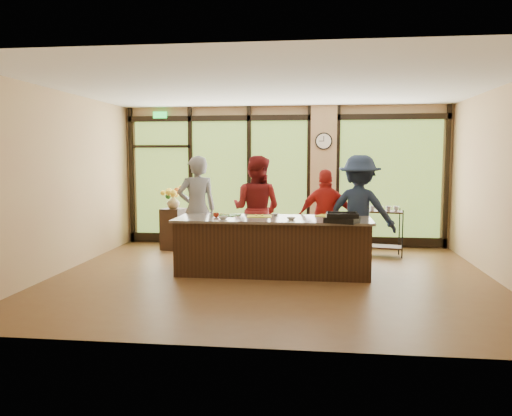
% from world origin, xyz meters
% --- Properties ---
extents(floor, '(7.00, 7.00, 0.00)m').
position_xyz_m(floor, '(0.00, 0.00, 0.00)').
color(floor, brown).
rests_on(floor, ground).
extents(ceiling, '(7.00, 7.00, 0.00)m').
position_xyz_m(ceiling, '(0.00, 0.00, 3.00)').
color(ceiling, silver).
rests_on(ceiling, back_wall).
extents(back_wall, '(7.00, 0.00, 7.00)m').
position_xyz_m(back_wall, '(0.00, 3.00, 1.50)').
color(back_wall, tan).
rests_on(back_wall, floor).
extents(left_wall, '(0.00, 6.00, 6.00)m').
position_xyz_m(left_wall, '(-3.50, 0.00, 1.50)').
color(left_wall, tan).
rests_on(left_wall, floor).
extents(right_wall, '(0.00, 6.00, 6.00)m').
position_xyz_m(right_wall, '(3.50, 0.00, 1.50)').
color(right_wall, tan).
rests_on(right_wall, floor).
extents(window_wall, '(6.90, 0.12, 3.00)m').
position_xyz_m(window_wall, '(0.16, 2.95, 1.39)').
color(window_wall, tan).
rests_on(window_wall, floor).
extents(island_base, '(3.10, 1.00, 0.88)m').
position_xyz_m(island_base, '(0.00, 0.30, 0.44)').
color(island_base, black).
rests_on(island_base, floor).
extents(countertop, '(3.20, 1.10, 0.04)m').
position_xyz_m(countertop, '(0.00, 0.30, 0.90)').
color(countertop, '#6C6459').
rests_on(countertop, island_base).
extents(wall_clock, '(0.36, 0.04, 0.36)m').
position_xyz_m(wall_clock, '(0.85, 2.87, 2.25)').
color(wall_clock, black).
rests_on(wall_clock, window_wall).
extents(cook_left, '(0.84, 0.71, 1.94)m').
position_xyz_m(cook_left, '(-1.45, 1.03, 0.97)').
color(cook_left, slate).
rests_on(cook_left, floor).
extents(cook_midleft, '(1.12, 0.98, 1.94)m').
position_xyz_m(cook_midleft, '(-0.37, 1.15, 0.97)').
color(cook_midleft, maroon).
rests_on(cook_midleft, floor).
extents(cook_midright, '(1.03, 0.50, 1.70)m').
position_xyz_m(cook_midright, '(0.88, 1.08, 0.85)').
color(cook_midright, '#B0201B').
rests_on(cook_midright, floor).
extents(cook_right, '(1.40, 1.02, 1.95)m').
position_xyz_m(cook_right, '(1.45, 1.00, 0.98)').
color(cook_right, '#192339').
rests_on(cook_right, floor).
extents(roasting_pan, '(0.57, 0.51, 0.08)m').
position_xyz_m(roasting_pan, '(1.10, -0.17, 0.96)').
color(roasting_pan, black).
rests_on(roasting_pan, countertop).
extents(mixing_bowl, '(0.41, 0.41, 0.08)m').
position_xyz_m(mixing_bowl, '(1.11, 0.10, 0.96)').
color(mixing_bowl, silver).
rests_on(mixing_bowl, countertop).
extents(cutting_board_left, '(0.51, 0.44, 0.01)m').
position_xyz_m(cutting_board_left, '(-0.83, 0.60, 0.93)').
color(cutting_board_left, '#407C2D').
rests_on(cutting_board_left, countertop).
extents(cutting_board_center, '(0.43, 0.34, 0.01)m').
position_xyz_m(cutting_board_center, '(-0.24, 0.46, 0.93)').
color(cutting_board_center, yellow).
rests_on(cutting_board_center, countertop).
extents(cutting_board_right, '(0.52, 0.46, 0.01)m').
position_xyz_m(cutting_board_right, '(0.94, 0.65, 0.93)').
color(cutting_board_right, yellow).
rests_on(cutting_board_right, countertop).
extents(prep_bowl_near, '(0.16, 0.16, 0.05)m').
position_xyz_m(prep_bowl_near, '(-0.79, 0.05, 0.94)').
color(prep_bowl_near, silver).
rests_on(prep_bowl_near, countertop).
extents(prep_bowl_mid, '(0.15, 0.15, 0.04)m').
position_xyz_m(prep_bowl_mid, '(0.31, 0.09, 0.94)').
color(prep_bowl_mid, silver).
rests_on(prep_bowl_mid, countertop).
extents(prep_bowl_far, '(0.13, 0.13, 0.03)m').
position_xyz_m(prep_bowl_far, '(0.01, 0.71, 0.93)').
color(prep_bowl_far, silver).
rests_on(prep_bowl_far, countertop).
extents(red_ramekin, '(0.12, 0.12, 0.08)m').
position_xyz_m(red_ramekin, '(-0.94, 0.27, 0.96)').
color(red_ramekin, '#9E240F').
rests_on(red_ramekin, countertop).
extents(flower_stand, '(0.51, 0.51, 0.85)m').
position_xyz_m(flower_stand, '(-2.23, 2.17, 0.43)').
color(flower_stand, black).
rests_on(flower_stand, floor).
extents(flower_vase, '(0.33, 0.33, 0.28)m').
position_xyz_m(flower_vase, '(-2.23, 2.17, 0.99)').
color(flower_vase, '#977F52').
rests_on(flower_vase, flower_stand).
extents(bar_cart, '(0.78, 0.55, 0.98)m').
position_xyz_m(bar_cart, '(2.01, 1.97, 0.59)').
color(bar_cart, black).
rests_on(bar_cart, floor).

